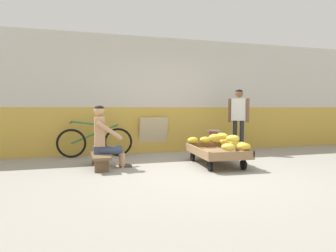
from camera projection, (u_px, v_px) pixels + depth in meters
ground_plane at (203, 174)px, 4.85m from camera, size 80.00×80.00×0.00m
back_wall at (161, 96)px, 7.36m from camera, size 16.00×0.30×2.81m
banana_cart at (216, 153)px, 5.63m from camera, size 0.93×1.49×0.36m
banana_pile at (223, 141)px, 5.64m from camera, size 0.83×1.44×0.26m
low_bench at (100, 157)px, 5.37m from camera, size 0.33×1.11×0.27m
vendor_seated at (104, 137)px, 5.37m from camera, size 0.68×0.48×1.14m
plastic_crate at (213, 149)px, 6.71m from camera, size 0.36×0.28×0.30m
weighing_scale at (214, 136)px, 6.69m from camera, size 0.30×0.30×0.29m
bicycle_near_left at (95, 141)px, 6.57m from camera, size 1.66×0.48×0.86m
sign_board at (153, 135)px, 7.17m from camera, size 0.70×0.26×0.88m
customer_adult at (239, 114)px, 6.94m from camera, size 0.40×0.35×1.53m
shopping_bag at (233, 152)px, 6.45m from camera, size 0.18×0.12×0.24m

